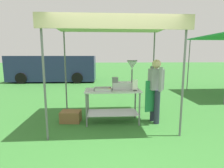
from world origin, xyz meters
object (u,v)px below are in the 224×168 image
object	(u,v)px
donut_cart	(112,98)
vendor	(155,88)
stall_canopy	(112,28)
donut_tray	(103,90)
menu_sign	(135,86)
supply_crate	(71,116)
van_navy	(53,68)
donut_fryer	(125,79)

from	to	relation	value
donut_cart	vendor	bearing A→B (deg)	-3.34
stall_canopy	donut_tray	distance (m)	1.54
stall_canopy	vendor	distance (m)	1.84
menu_sign	supply_crate	xyz separation A→B (m)	(-1.63, 0.24, -0.83)
stall_canopy	supply_crate	size ratio (longest dim) A/B	5.59
supply_crate	van_navy	bearing A→B (deg)	107.60
donut_cart	menu_sign	size ratio (longest dim) A/B	5.13
van_navy	menu_sign	bearing A→B (deg)	-62.59
donut_fryer	vendor	xyz separation A→B (m)	(0.75, -0.13, -0.22)
donut_tray	menu_sign	bearing A→B (deg)	-4.41
donut_cart	menu_sign	distance (m)	0.66
donut_tray	menu_sign	size ratio (longest dim) A/B	1.58
donut_cart	van_navy	xyz separation A→B (m)	(-3.45, 7.54, 0.25)
stall_canopy	menu_sign	size ratio (longest dim) A/B	11.07
donut_fryer	donut_tray	bearing A→B (deg)	-163.84
donut_tray	vendor	bearing A→B (deg)	1.31
donut_tray	menu_sign	xyz separation A→B (m)	(0.78, -0.06, 0.10)
donut_cart	supply_crate	distance (m)	1.19
donut_cart	van_navy	size ratio (longest dim) A/B	0.25
stall_canopy	van_navy	distance (m)	8.34
menu_sign	vendor	distance (m)	0.55
donut_cart	donut_tray	size ratio (longest dim) A/B	3.24
donut_tray	donut_fryer	size ratio (longest dim) A/B	0.58
donut_cart	donut_tray	world-z (taller)	donut_tray
stall_canopy	donut_cart	world-z (taller)	stall_canopy
donut_cart	donut_fryer	distance (m)	0.60
donut_fryer	donut_cart	bearing A→B (deg)	-167.99
donut_tray	van_navy	distance (m)	8.28
donut_cart	van_navy	distance (m)	8.29
donut_cart	donut_fryer	size ratio (longest dim) A/B	1.88
donut_fryer	supply_crate	distance (m)	1.72
supply_crate	vendor	bearing A→B (deg)	-4.04
stall_canopy	donut_cart	distance (m)	1.76
stall_canopy	donut_fryer	size ratio (longest dim) A/B	4.06
donut_cart	supply_crate	xyz separation A→B (m)	(-1.08, 0.09, -0.48)
donut_tray	stall_canopy	bearing A→B (deg)	39.29
stall_canopy	donut_tray	size ratio (longest dim) A/B	6.99
vendor	donut_fryer	bearing A→B (deg)	169.91
donut_cart	menu_sign	bearing A→B (deg)	-15.74
donut_cart	donut_tray	bearing A→B (deg)	-158.26
vendor	supply_crate	world-z (taller)	vendor
donut_tray	supply_crate	bearing A→B (deg)	167.81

